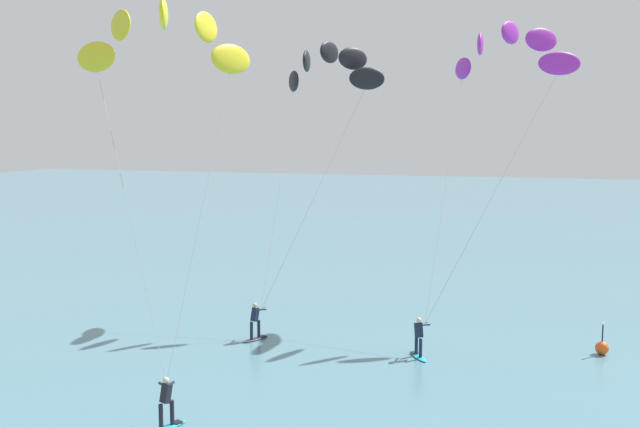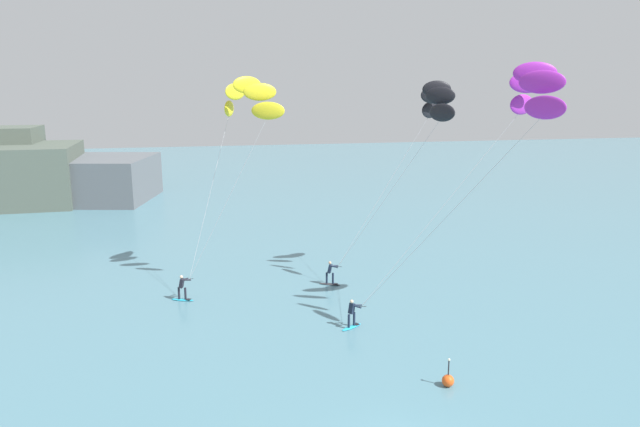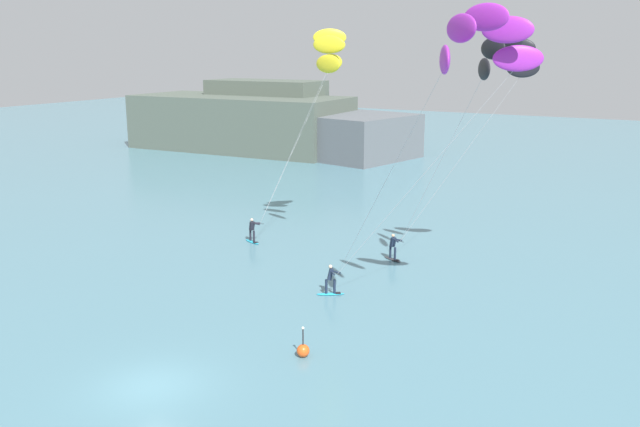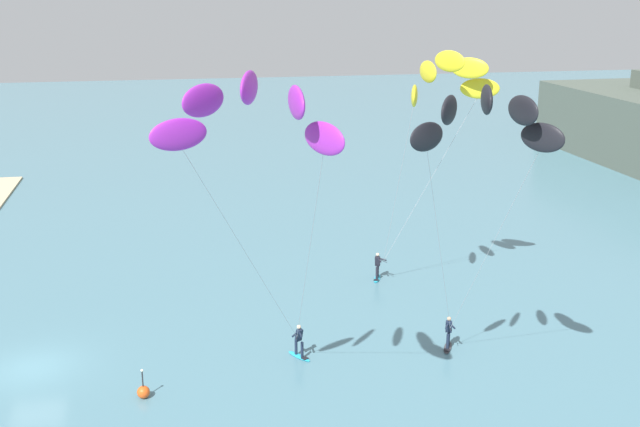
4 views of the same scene
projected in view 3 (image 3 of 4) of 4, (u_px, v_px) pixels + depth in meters
ground_plane at (152, 386)px, 26.91m from camera, size 240.00×240.00×0.00m
kitesurfer_nearshore at (500, 64)px, 35.89m from camera, size 8.76×5.66×13.81m
kitesurfer_mid_water at (327, 57)px, 43.75m from camera, size 7.58×6.00×14.09m
kitesurfer_far_out at (478, 50)px, 27.61m from camera, size 11.08×6.87×14.62m
marker_buoy at (303, 350)px, 29.43m from camera, size 0.56×0.56×1.38m
distant_headland at (269, 124)px, 88.89m from camera, size 37.47×16.81×8.77m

